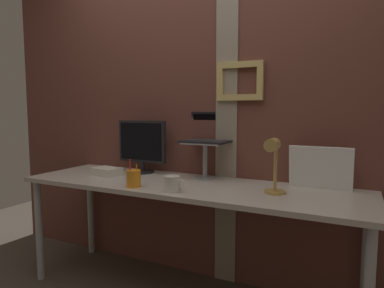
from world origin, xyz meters
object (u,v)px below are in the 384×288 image
Objects in this scene: laptop at (209,134)px; pen_cup at (134,178)px; coffee_mug at (173,184)px; desk_lamp at (273,160)px; whiteboard_panel at (320,168)px; monitor at (142,144)px.

laptop reaches higher than pen_cup.
coffee_mug is at bearing -91.92° from laptop.
desk_lamp is at bearing -31.45° from laptop.
whiteboard_panel is 0.89m from coffee_mug.
desk_lamp reaches higher than whiteboard_panel.
desk_lamp reaches higher than pen_cup.
laptop is 0.63m from pen_cup.
laptop reaches higher than whiteboard_panel.
laptop is 0.89× the size of whiteboard_panel.
pen_cup is at bearing -61.77° from monitor.
monitor is at bearing 166.25° from desk_lamp.
whiteboard_panel is at bearing 1.11° from monitor.
whiteboard_panel is (0.75, -0.04, -0.18)m from laptop.
monitor is 1.28m from whiteboard_panel.
monitor is 0.54m from laptop.
desk_lamp is at bearing -127.84° from whiteboard_panel.
monitor is at bearing -178.89° from whiteboard_panel.
desk_lamp is at bearing 17.28° from coffee_mug.
monitor is 1.10× the size of whiteboard_panel.
desk_lamp is (0.53, -0.32, -0.11)m from laptop.
pen_cup is (0.23, -0.43, -0.17)m from monitor.
laptop reaches higher than desk_lamp.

